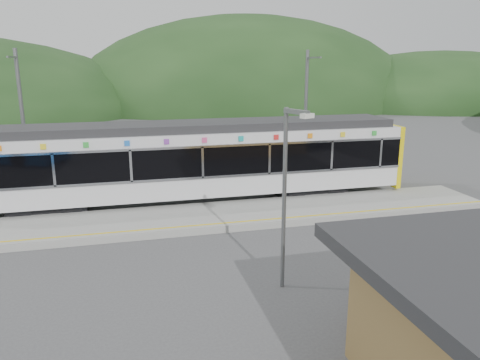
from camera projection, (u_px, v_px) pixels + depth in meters
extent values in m
plane|color=#4C4C4F|center=(206.00, 253.00, 16.16)|extent=(120.00, 120.00, 0.00)
ellipsoid|color=#1E3D19|center=(247.00, 105.00, 70.69)|extent=(52.00, 39.00, 26.00)
ellipsoid|color=#1E3D19|center=(439.00, 104.00, 71.95)|extent=(44.00, 33.00, 16.00)
cube|color=#9E9E99|center=(192.00, 218.00, 19.22)|extent=(26.00, 3.20, 0.30)
cube|color=yellow|center=(197.00, 225.00, 17.96)|extent=(26.00, 0.10, 0.01)
cube|color=black|center=(50.00, 206.00, 20.34)|extent=(3.20, 2.20, 0.56)
cube|color=black|center=(308.00, 188.00, 23.19)|extent=(3.20, 2.20, 0.56)
cube|color=silver|center=(187.00, 181.00, 21.58)|extent=(20.00, 2.90, 0.92)
cube|color=black|center=(186.00, 156.00, 21.29)|extent=(20.00, 2.96, 1.45)
cube|color=silver|center=(191.00, 178.00, 20.05)|extent=(20.00, 0.05, 0.10)
cube|color=silver|center=(191.00, 147.00, 19.71)|extent=(20.00, 0.05, 0.10)
cube|color=silver|center=(186.00, 135.00, 21.05)|extent=(20.00, 2.90, 0.45)
cube|color=#2D2D30|center=(185.00, 127.00, 20.95)|extent=(19.40, 2.50, 0.36)
cube|color=yellow|center=(384.00, 153.00, 23.78)|extent=(0.24, 2.92, 3.00)
cube|color=silver|center=(54.00, 170.00, 18.57)|extent=(0.10, 0.05, 1.35)
cube|color=silver|center=(131.00, 166.00, 19.29)|extent=(0.10, 0.05, 1.35)
cube|color=silver|center=(203.00, 162.00, 20.00)|extent=(0.10, 0.05, 1.35)
cube|color=silver|center=(269.00, 159.00, 20.71)|extent=(0.10, 0.05, 1.35)
cube|color=silver|center=(332.00, 156.00, 21.43)|extent=(0.10, 0.05, 1.35)
cube|color=silver|center=(381.00, 153.00, 22.02)|extent=(0.10, 0.05, 1.35)
cube|color=yellow|center=(43.00, 147.00, 18.27)|extent=(0.22, 0.04, 0.22)
cube|color=green|center=(86.00, 145.00, 18.66)|extent=(0.22, 0.04, 0.22)
cube|color=blue|center=(127.00, 143.00, 19.04)|extent=(0.22, 0.04, 0.22)
cube|color=purple|center=(167.00, 142.00, 19.42)|extent=(0.22, 0.04, 0.22)
cube|color=#E54C8C|center=(205.00, 140.00, 19.80)|extent=(0.22, 0.04, 0.22)
cube|color=#19A5A5|center=(241.00, 139.00, 20.18)|extent=(0.22, 0.04, 0.22)
cube|color=red|center=(276.00, 137.00, 20.56)|extent=(0.22, 0.04, 0.22)
cube|color=orange|center=(310.00, 136.00, 20.94)|extent=(0.22, 0.04, 0.22)
cube|color=yellow|center=(343.00, 134.00, 21.32)|extent=(0.22, 0.04, 0.22)
cube|color=green|center=(374.00, 133.00, 21.70)|extent=(0.22, 0.04, 0.22)
cylinder|color=slate|center=(24.00, 126.00, 21.71)|extent=(0.18, 0.18, 7.00)
cube|color=slate|center=(12.00, 57.00, 20.19)|extent=(0.08, 1.80, 0.08)
cylinder|color=slate|center=(305.00, 117.00, 25.03)|extent=(0.18, 0.18, 7.00)
cube|color=slate|center=(314.00, 58.00, 23.52)|extent=(0.08, 1.80, 0.08)
cylinder|color=slate|center=(284.00, 201.00, 13.10)|extent=(0.12, 0.12, 5.23)
cube|color=slate|center=(291.00, 112.00, 12.11)|extent=(0.45, 0.85, 0.12)
cube|color=silver|center=(297.00, 116.00, 11.76)|extent=(0.39, 0.30, 0.12)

